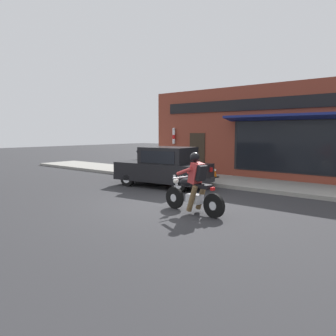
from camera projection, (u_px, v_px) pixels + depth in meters
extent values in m
plane|color=#2B2B2D|center=(174.00, 205.00, 9.66)|extent=(80.00, 80.00, 0.00)
cube|color=gray|center=(188.00, 177.00, 15.25)|extent=(2.60, 22.00, 0.14)
cube|color=brown|center=(260.00, 133.00, 14.45)|extent=(0.50, 11.52, 4.20)
cube|color=black|center=(290.00, 147.00, 13.39)|extent=(0.04, 4.84, 2.10)
cube|color=black|center=(290.00, 147.00, 13.40)|extent=(0.02, 5.07, 2.20)
cube|color=#2D2319|center=(197.00, 154.00, 16.37)|extent=(0.04, 0.90, 2.10)
cube|color=navy|center=(288.00, 117.00, 13.01)|extent=(0.81, 5.53, 0.24)
cube|color=black|center=(258.00, 104.00, 14.10)|extent=(0.06, 9.79, 0.50)
cylinder|color=white|center=(174.00, 137.00, 17.13)|extent=(0.14, 0.14, 0.70)
cylinder|color=red|center=(174.00, 137.00, 17.13)|extent=(0.15, 0.15, 0.20)
sphere|color=silver|center=(174.00, 129.00, 17.09)|extent=(0.16, 0.16, 0.16)
cylinder|color=black|center=(175.00, 198.00, 9.20)|extent=(0.17, 0.63, 0.62)
cylinder|color=silver|center=(175.00, 198.00, 9.20)|extent=(0.14, 0.23, 0.22)
cylinder|color=black|center=(214.00, 206.00, 8.19)|extent=(0.17, 0.63, 0.62)
cylinder|color=silver|center=(214.00, 206.00, 8.19)|extent=(0.14, 0.23, 0.22)
cube|color=silver|center=(195.00, 199.00, 8.65)|extent=(0.32, 0.43, 0.24)
ellipsoid|color=black|center=(188.00, 182.00, 8.79)|extent=(0.36, 0.55, 0.24)
cube|color=black|center=(201.00, 186.00, 8.45)|extent=(0.32, 0.59, 0.10)
cylinder|color=silver|center=(177.00, 187.00, 9.10)|extent=(0.11, 0.33, 0.68)
cylinder|color=silver|center=(180.00, 177.00, 8.98)|extent=(0.56, 0.10, 0.04)
sphere|color=silver|center=(176.00, 181.00, 9.11)|extent=(0.16, 0.16, 0.16)
cylinder|color=silver|center=(210.00, 204.00, 8.49)|extent=(0.14, 0.56, 0.08)
cube|color=red|center=(213.00, 189.00, 8.18)|extent=(0.13, 0.07, 0.08)
cylinder|color=brown|center=(192.00, 199.00, 8.47)|extent=(0.18, 0.36, 0.71)
cylinder|color=brown|center=(201.00, 197.00, 8.72)|extent=(0.18, 0.36, 0.71)
cube|color=#B23333|center=(196.00, 173.00, 8.54)|extent=(0.38, 0.36, 0.57)
cylinder|color=#B23333|center=(184.00, 171.00, 8.57)|extent=(0.15, 0.53, 0.26)
cylinder|color=#B23333|center=(195.00, 170.00, 8.85)|extent=(0.15, 0.53, 0.26)
sphere|color=black|center=(195.00, 157.00, 8.54)|extent=(0.26, 0.26, 0.26)
cube|color=black|center=(201.00, 173.00, 8.42)|extent=(0.31, 0.27, 0.42)
cylinder|color=black|center=(128.00, 179.00, 13.01)|extent=(0.24, 0.62, 0.60)
cylinder|color=silver|center=(128.00, 179.00, 13.01)|extent=(0.23, 0.35, 0.33)
cylinder|color=black|center=(149.00, 175.00, 14.20)|extent=(0.24, 0.62, 0.60)
cylinder|color=silver|center=(149.00, 175.00, 14.20)|extent=(0.23, 0.35, 0.33)
cylinder|color=black|center=(179.00, 184.00, 11.69)|extent=(0.24, 0.62, 0.60)
cylinder|color=silver|center=(179.00, 184.00, 11.69)|extent=(0.23, 0.35, 0.33)
cylinder|color=black|center=(198.00, 179.00, 12.89)|extent=(0.24, 0.62, 0.60)
cylinder|color=silver|center=(198.00, 179.00, 12.89)|extent=(0.23, 0.35, 0.33)
cube|color=black|center=(163.00, 171.00, 12.92)|extent=(2.03, 3.86, 0.70)
cube|color=black|center=(168.00, 156.00, 12.71)|extent=(1.64, 2.05, 0.66)
cube|color=black|center=(150.00, 156.00, 13.19)|extent=(1.35, 0.49, 0.51)
cube|color=black|center=(157.00, 157.00, 12.11)|extent=(0.19, 1.51, 0.46)
cube|color=black|center=(178.00, 155.00, 13.31)|extent=(0.19, 1.51, 0.46)
cube|color=silver|center=(119.00, 167.00, 13.50)|extent=(0.24, 0.07, 0.14)
cube|color=red|center=(198.00, 172.00, 11.46)|extent=(0.20, 0.06, 0.16)
cube|color=silver|center=(134.00, 165.00, 14.34)|extent=(0.24, 0.07, 0.14)
cube|color=red|center=(211.00, 170.00, 12.30)|extent=(0.20, 0.06, 0.16)
cube|color=#28282B|center=(127.00, 174.00, 13.95)|extent=(1.61, 0.29, 0.20)
cube|color=#28282B|center=(204.00, 182.00, 11.94)|extent=(1.61, 0.29, 0.20)
cube|color=black|center=(214.00, 177.00, 14.56)|extent=(0.36, 0.36, 0.04)
cone|color=orange|center=(214.00, 170.00, 14.53)|extent=(0.28, 0.28, 0.56)
cylinder|color=white|center=(214.00, 170.00, 14.53)|extent=(0.20, 0.20, 0.08)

